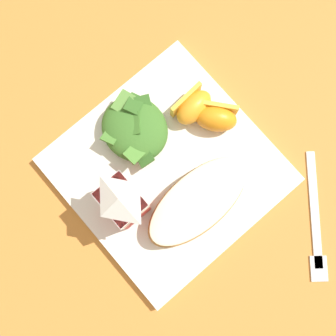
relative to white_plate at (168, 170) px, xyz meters
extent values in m
plane|color=#C67A33|center=(0.00, 0.00, -0.01)|extent=(3.00, 3.00, 0.00)
cube|color=white|center=(0.00, 0.00, 0.00)|extent=(0.28, 0.28, 0.02)
ellipsoid|color=#B77F42|center=(-0.06, 0.00, 0.02)|extent=(0.08, 0.17, 0.03)
ellipsoid|color=maroon|center=(-0.06, 0.00, 0.03)|extent=(0.07, 0.16, 0.01)
ellipsoid|color=beige|center=(-0.06, 0.00, 0.04)|extent=(0.08, 0.16, 0.01)
ellipsoid|color=#3D7028|center=(0.07, 0.00, 0.03)|extent=(0.10, 0.09, 0.04)
cube|color=#5B8E3D|center=(0.11, -0.01, 0.04)|extent=(0.03, 0.04, 0.00)
cube|color=#4C8433|center=(0.04, 0.02, 0.04)|extent=(0.03, 0.03, 0.01)
cube|color=#4C8433|center=(0.09, 0.03, 0.04)|extent=(0.03, 0.04, 0.02)
cube|color=#3D7028|center=(0.08, 0.00, 0.05)|extent=(0.04, 0.04, 0.01)
cube|color=#336023|center=(0.10, -0.02, 0.04)|extent=(0.03, 0.04, 0.02)
cube|color=#336023|center=(0.09, -0.03, 0.04)|extent=(0.04, 0.03, 0.01)
cube|color=#336023|center=(0.03, 0.02, 0.03)|extent=(0.03, 0.03, 0.01)
cube|color=#B7332D|center=(0.00, 0.08, 0.05)|extent=(0.06, 0.04, 0.09)
cube|color=white|center=(0.00, 0.08, 0.08)|extent=(0.06, 0.05, 0.03)
pyramid|color=white|center=(0.00, 0.08, 0.11)|extent=(0.06, 0.04, 0.02)
ellipsoid|color=orange|center=(0.01, -0.10, 0.03)|extent=(0.07, 0.07, 0.04)
cube|color=gold|center=(0.02, -0.11, 0.03)|extent=(0.05, 0.04, 0.03)
ellipsoid|color=orange|center=(0.04, -0.08, 0.03)|extent=(0.04, 0.06, 0.04)
cube|color=gold|center=(0.06, -0.08, 0.03)|extent=(0.01, 0.06, 0.03)
cube|color=silver|center=(-0.18, -0.12, -0.01)|extent=(0.14, 0.12, 0.01)
cube|color=silver|center=(-0.25, -0.07, -0.01)|extent=(0.04, 0.04, 0.01)
camera|label=1|loc=(-0.07, 0.06, 0.61)|focal=44.75mm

